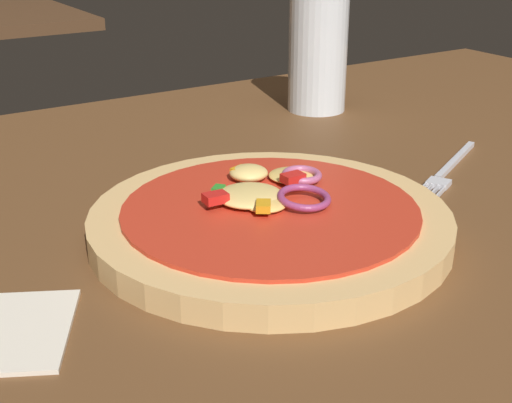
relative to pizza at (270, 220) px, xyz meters
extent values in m
cube|color=brown|center=(-0.02, 0.04, -0.02)|extent=(1.45, 0.82, 0.03)
cylinder|color=tan|center=(0.00, 0.00, 0.00)|extent=(0.27, 0.27, 0.02)
cylinder|color=red|center=(0.00, 0.00, 0.01)|extent=(0.22, 0.22, 0.00)
ellipsoid|color=#E5BC60|center=(0.00, 0.00, 0.01)|extent=(0.03, 0.03, 0.01)
ellipsoid|color=#E5BC60|center=(0.05, 0.04, 0.01)|extent=(0.04, 0.04, 0.01)
ellipsoid|color=#EFCC72|center=(-0.01, 0.02, 0.02)|extent=(0.05, 0.05, 0.01)
ellipsoid|color=#EFCC72|center=(0.02, 0.06, 0.02)|extent=(0.03, 0.03, 0.01)
torus|color=#93386B|center=(0.02, -0.01, 0.02)|extent=(0.05, 0.05, 0.01)
torus|color=#B25984|center=(0.05, 0.03, 0.02)|extent=(0.04, 0.04, 0.01)
cube|color=red|center=(-0.04, 0.02, 0.02)|extent=(0.02, 0.01, 0.01)
cube|color=red|center=(0.04, 0.02, 0.02)|extent=(0.02, 0.01, 0.01)
cube|color=orange|center=(-0.01, -0.01, 0.02)|extent=(0.02, 0.02, 0.01)
cube|color=#2D8C28|center=(-0.02, 0.04, 0.02)|extent=(0.01, 0.01, 0.00)
cube|color=orange|center=(0.01, 0.06, 0.02)|extent=(0.02, 0.01, 0.01)
cube|color=silver|center=(0.24, 0.03, -0.01)|extent=(0.11, 0.06, 0.00)
cube|color=silver|center=(0.18, 0.00, -0.01)|extent=(0.02, 0.03, 0.00)
cube|color=silver|center=(0.15, 0.00, -0.01)|extent=(0.03, 0.02, 0.00)
cube|color=silver|center=(0.16, -0.01, -0.01)|extent=(0.03, 0.02, 0.00)
cube|color=silver|center=(0.16, -0.01, -0.01)|extent=(0.03, 0.02, 0.00)
cube|color=silver|center=(0.16, -0.02, -0.01)|extent=(0.03, 0.02, 0.00)
cylinder|color=silver|center=(0.24, 0.27, 0.06)|extent=(0.07, 0.07, 0.14)
cylinder|color=#C67214|center=(0.24, 0.27, 0.02)|extent=(0.06, 0.06, 0.06)
camera|label=1|loc=(-0.27, -0.41, 0.22)|focal=49.78mm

